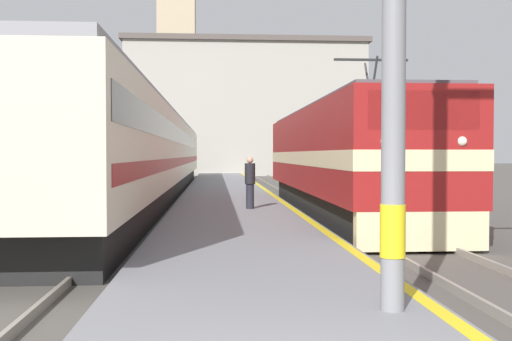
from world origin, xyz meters
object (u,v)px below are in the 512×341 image
Objects in this scene: person_on_platform at (250,181)px; passenger_train at (155,153)px; locomotive_train at (339,160)px; clock_tower at (177,28)px.

passenger_train is at bearing 111.17° from person_on_platform.
locomotive_train is at bearing 14.62° from person_on_platform.
locomotive_train is at bearing -53.75° from passenger_train.
locomotive_train is at bearing -80.32° from clock_tower.
clock_tower is at bearing 99.68° from locomotive_train.
locomotive_train is 12.20m from passenger_train.
locomotive_train is 0.39× the size of passenger_train.
passenger_train is 11.45m from person_on_platform.
person_on_platform is at bearing -165.38° from locomotive_train.
clock_tower reaches higher than locomotive_train.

